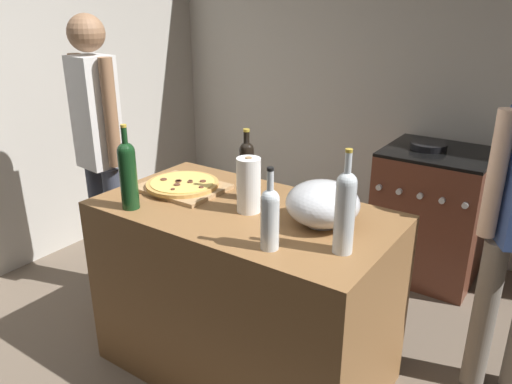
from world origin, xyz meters
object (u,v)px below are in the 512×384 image
at_px(wine_bottle_clear, 270,216).
at_px(wine_bottle_amber, 128,173).
at_px(wine_bottle_green, 247,168).
at_px(pizza, 183,184).
at_px(wine_bottle_dark, 345,209).
at_px(mixing_bowl, 323,204).
at_px(person_in_stripes, 99,143).
at_px(stove, 431,213).
at_px(paper_towel_roll, 249,185).

height_order(wine_bottle_clear, wine_bottle_amber, wine_bottle_amber).
distance_m(wine_bottle_clear, wine_bottle_green, 0.52).
xyz_separation_m(pizza, wine_bottle_dark, (0.94, -0.15, 0.14)).
bearing_deg(mixing_bowl, wine_bottle_dark, -44.53).
xyz_separation_m(wine_bottle_dark, person_in_stripes, (-1.68, 0.25, -0.07)).
distance_m(pizza, person_in_stripes, 0.75).
distance_m(wine_bottle_amber, person_in_stripes, 0.81).
xyz_separation_m(wine_bottle_green, stove, (0.52, 1.37, -0.60)).
distance_m(wine_bottle_amber, wine_bottle_green, 0.54).
xyz_separation_m(wine_bottle_green, person_in_stripes, (-1.07, 0.01, -0.05)).
xyz_separation_m(wine_bottle_clear, person_in_stripes, (-1.44, 0.38, -0.03)).
height_order(wine_bottle_clear, wine_bottle_green, wine_bottle_green).
height_order(pizza, wine_bottle_dark, wine_bottle_dark).
distance_m(pizza, paper_towel_roll, 0.44).
xyz_separation_m(pizza, wine_bottle_amber, (-0.04, -0.31, 0.14)).
relative_size(paper_towel_roll, person_in_stripes, 0.15).
height_order(pizza, mixing_bowl, mixing_bowl).
height_order(pizza, person_in_stripes, person_in_stripes).
distance_m(wine_bottle_dark, person_in_stripes, 1.70).
xyz_separation_m(paper_towel_roll, stove, (0.43, 1.49, -0.57)).
relative_size(pizza, person_in_stripes, 0.21).
bearing_deg(person_in_stripes, mixing_bowl, -2.70).
xyz_separation_m(pizza, wine_bottle_clear, (0.70, -0.28, 0.10)).
height_order(wine_bottle_amber, stove, wine_bottle_amber).
height_order(wine_bottle_dark, wine_bottle_green, wine_bottle_dark).
relative_size(mixing_bowl, wine_bottle_clear, 0.95).
bearing_deg(wine_bottle_green, wine_bottle_dark, -21.09).
bearing_deg(wine_bottle_amber, wine_bottle_dark, 9.21).
xyz_separation_m(wine_bottle_clear, wine_bottle_dark, (0.24, 0.13, 0.04)).
height_order(pizza, wine_bottle_green, wine_bottle_green).
height_order(pizza, wine_bottle_clear, wine_bottle_clear).
height_order(wine_bottle_dark, wine_bottle_amber, wine_bottle_dark).
xyz_separation_m(paper_towel_roll, wine_bottle_clear, (0.27, -0.25, 0.01)).
relative_size(stove, person_in_stripes, 0.54).
xyz_separation_m(pizza, paper_towel_roll, (0.43, -0.03, 0.09)).
height_order(wine_bottle_green, person_in_stripes, person_in_stripes).
bearing_deg(wine_bottle_amber, pizza, 83.21).
xyz_separation_m(mixing_bowl, wine_bottle_dark, (0.18, -0.17, 0.08)).
xyz_separation_m(mixing_bowl, wine_bottle_green, (-0.43, 0.06, 0.06)).
bearing_deg(person_in_stripes, wine_bottle_green, -0.59).
relative_size(pizza, mixing_bowl, 1.16).
bearing_deg(paper_towel_roll, wine_bottle_dark, -12.68).
distance_m(paper_towel_roll, wine_bottle_clear, 0.37).
height_order(wine_bottle_clear, person_in_stripes, person_in_stripes).
distance_m(pizza, wine_bottle_clear, 0.76).
bearing_deg(wine_bottle_clear, wine_bottle_amber, -177.88).
relative_size(wine_bottle_amber, wine_bottle_green, 1.14).
bearing_deg(wine_bottle_clear, person_in_stripes, 165.31).
height_order(paper_towel_roll, stove, paper_towel_roll).
xyz_separation_m(mixing_bowl, paper_towel_roll, (-0.33, -0.06, 0.03)).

